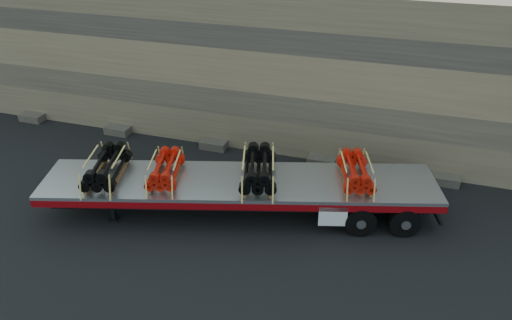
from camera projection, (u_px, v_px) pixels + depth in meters
The scene contains 7 objects.
ground at pixel (242, 216), 18.15m from camera, with size 120.00×120.00×0.00m, color black.
rock_wall at pixel (290, 69), 21.89m from camera, with size 44.00×3.00×7.00m, color #7A6B54.
trailer at pixel (240, 196), 18.04m from camera, with size 13.96×2.68×1.40m, color #B2B4B9, non-canonical shape.
bundle_front at pixel (106, 168), 17.60m from camera, with size 1.21×2.42×0.86m, color black, non-canonical shape.
bundle_midfront at pixel (166, 170), 17.58m from camera, with size 1.07×2.13×0.76m, color red, non-canonical shape.
bundle_midrear at pixel (258, 169), 17.47m from camera, with size 1.24×2.48×0.88m, color black, non-canonical shape.
bundle_rear at pixel (356, 172), 17.42m from camera, with size 1.09×2.17×0.77m, color red, non-canonical shape.
Camera 1 is at (5.09, -14.03, 10.54)m, focal length 35.00 mm.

